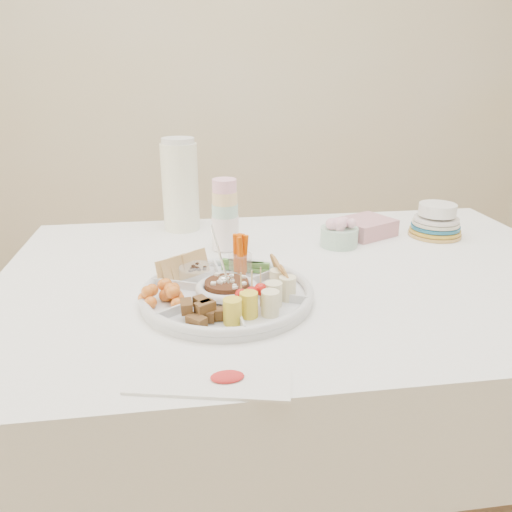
{
  "coord_description": "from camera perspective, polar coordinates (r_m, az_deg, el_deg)",
  "views": [
    {
      "loc": [
        -0.28,
        -1.15,
        1.24
      ],
      "look_at": [
        -0.12,
        -0.04,
        0.82
      ],
      "focal_mm": 35.0,
      "sensor_mm": 36.0,
      "label": 1
    }
  ],
  "objects": [
    {
      "name": "floor",
      "position": [
        1.72,
        4.29,
        -25.82
      ],
      "size": [
        4.0,
        4.0,
        0.0
      ],
      "primitive_type": "plane",
      "color": "tan",
      "rests_on": "ground"
    },
    {
      "name": "wall_back",
      "position": [
        3.16,
        -3.37,
        22.55
      ],
      "size": [
        4.0,
        0.02,
        2.7
      ],
      "primitive_type": "cube",
      "color": "beige",
      "rests_on": "ground"
    },
    {
      "name": "dining_table",
      "position": [
        1.47,
        4.7,
        -15.56
      ],
      "size": [
        1.52,
        1.02,
        0.76
      ],
      "primitive_type": "cube",
      "color": "white",
      "rests_on": "floor"
    },
    {
      "name": "party_tray",
      "position": [
        1.11,
        -3.35,
        -4.03
      ],
      "size": [
        0.5,
        0.5,
        0.04
      ],
      "primitive_type": "cylinder",
      "rotation": [
        0.0,
        0.0,
        -0.42
      ],
      "color": "silver",
      "rests_on": "dining_table"
    },
    {
      "name": "bean_dip",
      "position": [
        1.11,
        -3.36,
        -3.67
      ],
      "size": [
        0.13,
        0.13,
        0.04
      ],
      "primitive_type": "cylinder",
      "rotation": [
        0.0,
        0.0,
        -0.42
      ],
      "color": "brown",
      "rests_on": "party_tray"
    },
    {
      "name": "tortillas",
      "position": [
        1.13,
        3.11,
        -2.38
      ],
      "size": [
        0.13,
        0.13,
        0.06
      ],
      "primitive_type": null,
      "rotation": [
        0.0,
        0.0,
        -0.42
      ],
      "color": "#935A2D",
      "rests_on": "party_tray"
    },
    {
      "name": "carrot_cucumber",
      "position": [
        1.21,
        -1.36,
        0.23
      ],
      "size": [
        0.15,
        0.15,
        0.1
      ],
      "primitive_type": null,
      "rotation": [
        0.0,
        0.0,
        -0.42
      ],
      "color": "#DD5100",
      "rests_on": "party_tray"
    },
    {
      "name": "pita_raisins",
      "position": [
        1.2,
        -7.44,
        -1.19
      ],
      "size": [
        0.16,
        0.16,
        0.07
      ],
      "primitive_type": null,
      "rotation": [
        0.0,
        0.0,
        -0.42
      ],
      "color": "#DBAC53",
      "rests_on": "party_tray"
    },
    {
      "name": "cherries",
      "position": [
        1.09,
        -10.09,
        -4.01
      ],
      "size": [
        0.16,
        0.16,
        0.05
      ],
      "primitive_type": null,
      "rotation": [
        0.0,
        0.0,
        -0.42
      ],
      "color": "orange",
      "rests_on": "party_tray"
    },
    {
      "name": "granola_chunks",
      "position": [
        1.0,
        -5.84,
        -6.31
      ],
      "size": [
        0.14,
        0.14,
        0.05
      ],
      "primitive_type": null,
      "rotation": [
        0.0,
        0.0,
        -0.42
      ],
      "color": "brown",
      "rests_on": "party_tray"
    },
    {
      "name": "banana_tomato",
      "position": [
        1.01,
        1.45,
        -4.37
      ],
      "size": [
        0.16,
        0.16,
        0.1
      ],
      "primitive_type": null,
      "rotation": [
        0.0,
        0.0,
        -0.42
      ],
      "color": "#E1C37B",
      "rests_on": "party_tray"
    },
    {
      "name": "cup_stack",
      "position": [
        1.4,
        -3.56,
        4.86
      ],
      "size": [
        0.09,
        0.09,
        0.21
      ],
      "primitive_type": "cylinder",
      "rotation": [
        0.0,
        0.0,
        -0.25
      ],
      "color": "beige",
      "rests_on": "dining_table"
    },
    {
      "name": "thermos",
      "position": [
        1.6,
        -8.67,
        8.17
      ],
      "size": [
        0.15,
        0.15,
        0.29
      ],
      "primitive_type": "cylinder",
      "rotation": [
        0.0,
        0.0,
        -0.37
      ],
      "color": "white",
      "rests_on": "dining_table"
    },
    {
      "name": "flower_bowl",
      "position": [
        1.47,
        9.5,
        2.7
      ],
      "size": [
        0.14,
        0.14,
        0.08
      ],
      "primitive_type": "cylinder",
      "rotation": [
        0.0,
        0.0,
        0.29
      ],
      "color": "#94BAA0",
      "rests_on": "dining_table"
    },
    {
      "name": "napkin_stack",
      "position": [
        1.58,
        12.46,
        3.26
      ],
      "size": [
        0.19,
        0.18,
        0.05
      ],
      "primitive_type": "cube",
      "rotation": [
        0.0,
        0.0,
        0.45
      ],
      "color": "#CA8892",
      "rests_on": "dining_table"
    },
    {
      "name": "plate_stack",
      "position": [
        1.63,
        19.9,
        3.9
      ],
      "size": [
        0.21,
        0.21,
        0.1
      ],
      "primitive_type": "cylinder",
      "rotation": [
        0.0,
        0.0,
        0.37
      ],
      "color": "gold",
      "rests_on": "dining_table"
    },
    {
      "name": "placemat",
      "position": [
        0.85,
        -5.37,
        -14.07
      ],
      "size": [
        0.28,
        0.15,
        0.01
      ],
      "primitive_type": "cube",
      "rotation": [
        0.0,
        0.0,
        -0.23
      ],
      "color": "silver",
      "rests_on": "dining_table"
    }
  ]
}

